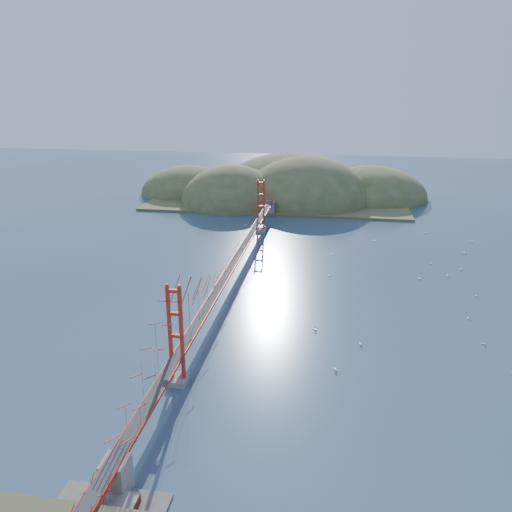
% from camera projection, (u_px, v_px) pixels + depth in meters
% --- Properties ---
extents(ground, '(320.00, 320.00, 0.00)m').
position_uv_depth(ground, '(234.00, 282.00, 83.09)').
color(ground, '#324B64').
rests_on(ground, ground).
extents(bridge, '(2.20, 94.40, 12.00)m').
position_uv_depth(bridge, '(233.00, 241.00, 80.97)').
color(bridge, gray).
rests_on(bridge, ground).
extents(fort, '(3.70, 2.30, 1.75)m').
position_uv_depth(fort, '(112.00, 505.00, 38.24)').
color(fort, maroon).
rests_on(fort, ground).
extents(far_headlands, '(84.00, 58.00, 25.00)m').
position_uv_depth(far_headlands, '(288.00, 196.00, 146.65)').
color(far_headlands, olive).
rests_on(far_headlands, ground).
extents(sailboat_5, '(0.52, 0.57, 0.64)m').
position_uv_depth(sailboat_5, '(447.00, 275.00, 85.60)').
color(sailboat_5, white).
rests_on(sailboat_5, ground).
extents(sailboat_17, '(0.62, 0.56, 0.71)m').
position_uv_depth(sailboat_17, '(472.00, 242.00, 103.68)').
color(sailboat_17, white).
rests_on(sailboat_17, ground).
extents(sailboat_16, '(0.54, 0.50, 0.61)m').
position_uv_depth(sailboat_16, '(331.00, 254.00, 96.16)').
color(sailboat_16, white).
rests_on(sailboat_16, ground).
extents(sailboat_14, '(0.56, 0.56, 0.63)m').
position_uv_depth(sailboat_14, '(468.00, 317.00, 70.09)').
color(sailboat_14, white).
rests_on(sailboat_14, ground).
extents(sailboat_10, '(0.65, 0.65, 0.73)m').
position_uv_depth(sailboat_10, '(335.00, 369.00, 57.51)').
color(sailboat_10, white).
rests_on(sailboat_10, ground).
extents(sailboat_15, '(0.69, 0.69, 0.73)m').
position_uv_depth(sailboat_15, '(464.00, 252.00, 96.98)').
color(sailboat_15, white).
rests_on(sailboat_15, ground).
extents(sailboat_7, '(0.53, 0.45, 0.62)m').
position_uv_depth(sailboat_7, '(425.00, 232.00, 110.09)').
color(sailboat_7, white).
rests_on(sailboat_7, ground).
extents(sailboat_1, '(0.63, 0.63, 0.69)m').
position_uv_depth(sailboat_1, '(420.00, 278.00, 84.22)').
color(sailboat_1, white).
rests_on(sailboat_1, ground).
extents(sailboat_12, '(0.60, 0.52, 0.69)m').
position_uv_depth(sailboat_12, '(373.00, 240.00, 104.64)').
color(sailboat_12, white).
rests_on(sailboat_12, ground).
extents(sailboat_3, '(0.58, 0.58, 0.61)m').
position_uv_depth(sailboat_3, '(330.00, 275.00, 85.70)').
color(sailboat_3, white).
rests_on(sailboat_3, ground).
extents(sailboat_2, '(0.56, 0.56, 0.60)m').
position_uv_depth(sailboat_2, '(483.00, 343.00, 63.20)').
color(sailboat_2, white).
rests_on(sailboat_2, ground).
extents(sailboat_8, '(0.64, 0.64, 0.71)m').
position_uv_depth(sailboat_8, '(461.00, 269.00, 88.37)').
color(sailboat_8, white).
rests_on(sailboat_8, ground).
extents(sailboat_4, '(0.62, 0.62, 0.65)m').
position_uv_depth(sailboat_4, '(476.00, 295.00, 77.38)').
color(sailboat_4, white).
rests_on(sailboat_4, ground).
extents(sailboat_0, '(0.55, 0.57, 0.64)m').
position_uv_depth(sailboat_0, '(360.00, 343.00, 63.17)').
color(sailboat_0, white).
rests_on(sailboat_0, ground).
extents(sailboat_6, '(0.66, 0.66, 0.70)m').
position_uv_depth(sailboat_6, '(315.00, 329.00, 66.78)').
color(sailboat_6, white).
rests_on(sailboat_6, ground).
extents(sailboat_extra_0, '(0.61, 0.61, 0.69)m').
position_uv_depth(sailboat_extra_0, '(431.00, 263.00, 91.37)').
color(sailboat_extra_0, white).
rests_on(sailboat_extra_0, ground).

